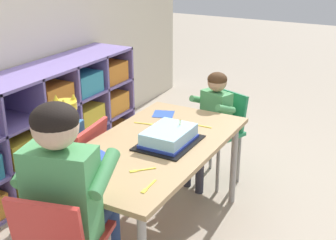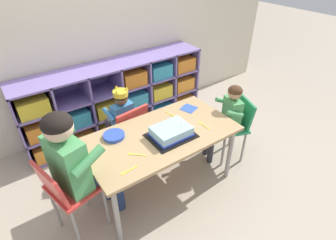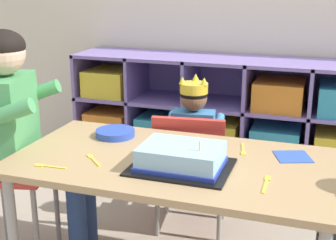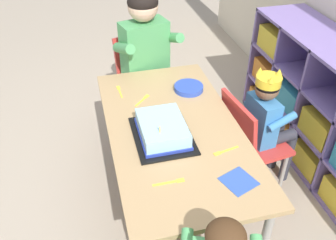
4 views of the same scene
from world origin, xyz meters
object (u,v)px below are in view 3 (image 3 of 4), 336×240
(child_with_crown, at_px, (194,134))
(fork_beside_plate_stack, at_px, (243,150))
(activity_table, at_px, (174,173))
(paper_plate_stack, at_px, (115,133))
(classroom_chair_adult_side, at_px, (3,167))
(fork_by_napkin, at_px, (93,159))
(classroom_chair_blue, at_px, (191,164))
(fork_near_child_seat, at_px, (266,183))
(fork_scattered_mid_table, at_px, (48,166))
(birthday_cake_on_tray, at_px, (181,158))
(adult_helper_seated, at_px, (24,123))

(child_with_crown, bearing_deg, fork_beside_plate_stack, 120.73)
(activity_table, relative_size, fork_beside_plate_stack, 9.30)
(paper_plate_stack, height_order, fork_beside_plate_stack, paper_plate_stack)
(classroom_chair_adult_side, height_order, fork_by_napkin, classroom_chair_adult_side)
(classroom_chair_blue, height_order, child_with_crown, child_with_crown)
(paper_plate_stack, bearing_deg, fork_near_child_seat, -22.69)
(fork_near_child_seat, bearing_deg, classroom_chair_blue, -143.57)
(activity_table, relative_size, fork_near_child_seat, 8.90)
(fork_beside_plate_stack, distance_m, fork_scattered_mid_table, 0.78)
(birthday_cake_on_tray, bearing_deg, fork_scattered_mid_table, -162.65)
(birthday_cake_on_tray, xyz_separation_m, fork_beside_plate_stack, (0.19, 0.26, -0.04))
(classroom_chair_blue, xyz_separation_m, classroom_chair_adult_side, (-0.74, -0.49, 0.08))
(activity_table, distance_m, child_with_crown, 0.60)
(paper_plate_stack, xyz_separation_m, fork_near_child_seat, (0.70, -0.29, -0.01))
(classroom_chair_adult_side, height_order, adult_helper_seated, adult_helper_seated)
(fork_scattered_mid_table, bearing_deg, paper_plate_stack, 74.69)
(classroom_chair_adult_side, distance_m, fork_near_child_seat, 1.19)
(classroom_chair_blue, xyz_separation_m, fork_near_child_seat, (0.44, -0.59, 0.22))
(activity_table, distance_m, classroom_chair_adult_side, 0.81)
(birthday_cake_on_tray, bearing_deg, fork_by_napkin, -174.84)
(child_with_crown, xyz_separation_m, fork_by_napkin, (-0.22, -0.70, 0.09))
(fork_by_napkin, bearing_deg, fork_beside_plate_stack, 72.87)
(fork_near_child_seat, height_order, fork_beside_plate_stack, same)
(paper_plate_stack, distance_m, fork_scattered_mid_table, 0.41)
(classroom_chair_adult_side, bearing_deg, fork_by_napkin, -114.45)
(activity_table, bearing_deg, classroom_chair_adult_side, -179.07)
(fork_near_child_seat, distance_m, fork_by_napkin, 0.67)
(classroom_chair_adult_side, bearing_deg, paper_plate_stack, -81.60)
(activity_table, height_order, fork_beside_plate_stack, fork_beside_plate_stack)
(classroom_chair_adult_side, relative_size, fork_near_child_seat, 5.14)
(activity_table, bearing_deg, classroom_chair_blue, 98.25)
(classroom_chair_blue, bearing_deg, fork_scattered_mid_table, 55.52)
(activity_table, relative_size, classroom_chair_blue, 1.94)
(paper_plate_stack, bearing_deg, fork_beside_plate_stack, 0.60)
(activity_table, xyz_separation_m, paper_plate_stack, (-0.34, 0.18, 0.07))
(child_with_crown, relative_size, fork_beside_plate_stack, 6.00)
(birthday_cake_on_tray, xyz_separation_m, fork_near_child_seat, (0.32, -0.04, -0.04))
(activity_table, distance_m, fork_near_child_seat, 0.39)
(adult_helper_seated, bearing_deg, fork_scattered_mid_table, -145.97)
(classroom_chair_blue, distance_m, fork_by_napkin, 0.67)
(fork_by_napkin, bearing_deg, activity_table, 63.63)
(fork_scattered_mid_table, bearing_deg, classroom_chair_adult_side, 148.26)
(child_with_crown, xyz_separation_m, fork_scattered_mid_table, (-0.34, -0.81, 0.09))
(paper_plate_stack, distance_m, fork_by_napkin, 0.29)
(activity_table, relative_size, classroom_chair_adult_side, 1.73)
(fork_by_napkin, bearing_deg, classroom_chair_adult_side, -146.18)
(birthday_cake_on_tray, xyz_separation_m, fork_scattered_mid_table, (-0.48, -0.15, -0.04))
(child_with_crown, bearing_deg, fork_near_child_seat, 115.08)
(classroom_chair_blue, bearing_deg, fork_by_napkin, 61.07)
(child_with_crown, bearing_deg, paper_plate_stack, 50.69)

